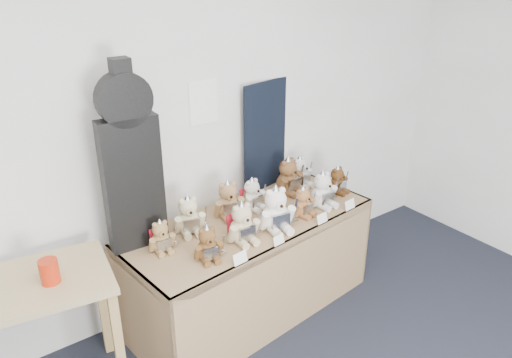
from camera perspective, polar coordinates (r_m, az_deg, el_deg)
room_shell at (r=3.34m, az=-6.04°, el=8.73°), size 6.00×6.00×6.00m
display_table at (r=3.41m, az=0.11°, el=-7.50°), size 1.81×0.90×0.73m
side_table at (r=2.98m, az=-25.57°, el=-12.99°), size 1.04×0.68×0.81m
guitar_case at (r=2.95m, az=-14.14°, el=2.07°), size 0.35×0.12×1.14m
navy_board at (r=3.75m, az=2.03°, el=5.22°), size 0.61×0.13×0.82m
red_cup at (r=2.83m, az=-22.55°, el=-9.73°), size 0.10×0.10×0.13m
teddy_front_far_left at (r=2.94m, az=-5.53°, el=-7.51°), size 0.20×0.18×0.24m
teddy_front_left at (r=3.09m, az=-1.58°, el=-5.21°), size 0.24×0.20×0.29m
teddy_front_centre at (r=3.22m, az=2.31°, el=-3.67°), size 0.27×0.24×0.33m
teddy_front_right at (r=3.41m, az=5.41°, el=-2.75°), size 0.20×0.17×0.23m
teddy_front_far_right at (r=3.55m, az=7.63°, el=-1.36°), size 0.24×0.20×0.29m
teddy_front_end at (r=3.77m, az=9.30°, el=-0.25°), size 0.19×0.17×0.23m
teddy_back_left at (r=3.22m, az=-7.69°, el=-4.28°), size 0.23×0.21×0.28m
teddy_back_centre_left at (r=3.38m, az=-3.18°, el=-2.53°), size 0.24×0.21×0.29m
teddy_back_centre_right at (r=3.49m, az=-0.41°, el=-1.89°), size 0.21×0.19×0.25m
teddy_back_right at (r=3.71m, az=3.73°, el=0.17°), size 0.26×0.22×0.31m
teddy_back_end at (r=3.82m, az=5.05°, el=0.64°), size 0.23×0.21×0.27m
teddy_back_far_left at (r=3.07m, az=-10.80°, el=-6.56°), size 0.19×0.16×0.23m
entry_card_a at (r=2.92m, az=-1.81°, el=-9.02°), size 0.10×0.03×0.07m
entry_card_b at (r=3.10m, az=2.62°, el=-6.98°), size 0.09×0.03×0.06m
entry_card_c at (r=3.36m, az=7.57°, el=-4.48°), size 0.09×0.03×0.07m
entry_card_d at (r=3.56m, az=10.68°, el=-2.90°), size 0.10×0.03×0.07m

